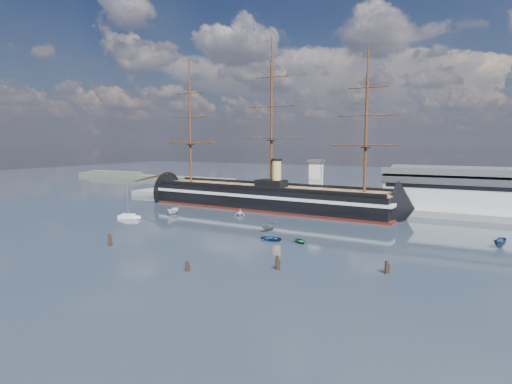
% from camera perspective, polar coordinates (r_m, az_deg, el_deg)
% --- Properties ---
extents(ground, '(600.00, 600.00, 0.00)m').
position_cam_1_polar(ground, '(126.68, 1.52, -3.84)').
color(ground, '#243041').
rests_on(ground, ground).
extents(quay, '(180.00, 18.00, 2.00)m').
position_cam_1_polar(quay, '(156.11, 10.74, -1.97)').
color(quay, slate).
rests_on(quay, ground).
extents(warehouse, '(63.00, 21.00, 11.60)m').
position_cam_1_polar(warehouse, '(152.34, 28.78, 0.14)').
color(warehouse, '#B7BABC').
rests_on(warehouse, ground).
extents(quay_tower, '(5.00, 5.00, 15.00)m').
position_cam_1_polar(quay_tower, '(154.35, 8.00, 1.63)').
color(quay_tower, silver).
rests_on(quay_tower, ground).
extents(shoreline, '(120.00, 10.00, 4.00)m').
position_cam_1_polar(shoreline, '(284.65, -15.31, 2.05)').
color(shoreline, '#3F4C38').
rests_on(shoreline, ground).
extents(warship, '(113.37, 22.00, 53.94)m').
position_cam_1_polar(warship, '(149.15, 0.75, -0.68)').
color(warship, black).
rests_on(warship, ground).
extents(sailboat, '(6.94, 4.07, 10.68)m').
position_cam_1_polar(sailboat, '(135.52, -16.55, -3.14)').
color(sailboat, silver).
rests_on(sailboat, ground).
extents(motorboat_a, '(7.16, 3.60, 2.73)m').
position_cam_1_polar(motorboat_a, '(139.41, -10.99, -3.00)').
color(motorboat_a, silver).
rests_on(motorboat_a, ground).
extents(motorboat_b, '(1.62, 3.51, 1.60)m').
position_cam_1_polar(motorboat_b, '(101.47, 2.12, -6.49)').
color(motorboat_b, navy).
rests_on(motorboat_b, ground).
extents(motorboat_c, '(6.23, 3.08, 2.38)m').
position_cam_1_polar(motorboat_c, '(112.05, 1.65, -5.23)').
color(motorboat_c, '#535C66').
rests_on(motorboat_c, ground).
extents(motorboat_d, '(6.40, 4.36, 2.16)m').
position_cam_1_polar(motorboat_d, '(135.89, -2.16, -3.13)').
color(motorboat_d, white).
rests_on(motorboat_d, ground).
extents(motorboat_e, '(2.56, 2.60, 1.22)m').
position_cam_1_polar(motorboat_e, '(99.72, 5.93, -6.75)').
color(motorboat_e, '#104324').
rests_on(motorboat_e, ground).
extents(motorboat_f, '(6.61, 3.92, 2.49)m').
position_cam_1_polar(motorboat_f, '(109.02, 29.74, -6.45)').
color(motorboat_f, navy).
rests_on(motorboat_f, ground).
extents(piling_near_left, '(0.64, 0.64, 3.48)m').
position_cam_1_polar(piling_near_left, '(101.78, -18.92, -6.81)').
color(piling_near_left, black).
rests_on(piling_near_left, ground).
extents(piling_near_mid, '(0.64, 0.64, 2.51)m').
position_cam_1_polar(piling_near_mid, '(79.16, -9.16, -10.36)').
color(piling_near_mid, black).
rests_on(piling_near_mid, ground).
extents(piling_near_right, '(0.64, 0.64, 3.32)m').
position_cam_1_polar(piling_near_right, '(79.08, 2.84, -10.30)').
color(piling_near_right, black).
rests_on(piling_near_right, ground).
extents(piling_far_right, '(0.64, 0.64, 3.03)m').
position_cam_1_polar(piling_far_right, '(80.21, 16.98, -10.35)').
color(piling_far_right, black).
rests_on(piling_far_right, ground).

